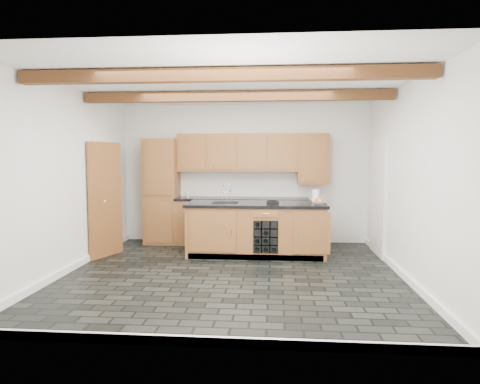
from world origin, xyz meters
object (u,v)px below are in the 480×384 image
object	(u,v)px
kitchen_scale	(273,202)
fruit_bowl	(319,203)
paper_towel	(316,196)
island	(257,229)

from	to	relation	value
kitchen_scale	fruit_bowl	world-z (taller)	kitchen_scale
fruit_bowl	kitchen_scale	bearing A→B (deg)	174.63
paper_towel	island	bearing A→B (deg)	-174.15
island	fruit_bowl	xyz separation A→B (m)	(1.07, -0.13, 0.49)
fruit_bowl	paper_towel	distance (m)	0.26
fruit_bowl	paper_towel	world-z (taller)	paper_towel
kitchen_scale	paper_towel	bearing A→B (deg)	22.26
kitchen_scale	paper_towel	xyz separation A→B (m)	(0.76, 0.17, 0.09)
island	kitchen_scale	world-z (taller)	kitchen_scale
island	paper_towel	xyz separation A→B (m)	(1.05, 0.11, 0.58)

